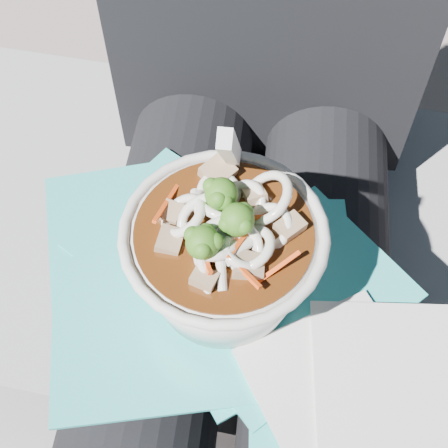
# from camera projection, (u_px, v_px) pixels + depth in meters

# --- Properties ---
(ground) EXTENTS (20.00, 20.00, 0.00)m
(ground) POSITION_uv_depth(u_px,v_px,m) (234.00, 440.00, 1.04)
(ground) COLOR slate
(ground) RESTS_ON ground
(stone_ledge) EXTENTS (1.04, 0.59, 0.42)m
(stone_ledge) POSITION_uv_depth(u_px,v_px,m) (246.00, 304.00, 0.95)
(stone_ledge) COLOR gray
(stone_ledge) RESTS_ON ground
(lap) EXTENTS (0.30, 0.48, 0.14)m
(lap) POSITION_uv_depth(u_px,v_px,m) (240.00, 314.00, 0.63)
(lap) COLOR black
(lap) RESTS_ON stone_ledge
(person_body) EXTENTS (0.34, 0.94, 0.97)m
(person_body) POSITION_uv_depth(u_px,v_px,m) (250.00, 221.00, 0.65)
(person_body) COLOR black
(person_body) RESTS_ON ground
(plastic_bag) EXTENTS (0.38, 0.34, 0.02)m
(plastic_bag) POSITION_uv_depth(u_px,v_px,m) (222.00, 290.00, 0.56)
(plastic_bag) COLOR #2CB7B7
(plastic_bag) RESTS_ON lap
(napkins) EXTENTS (0.20, 0.18, 0.01)m
(napkins) POSITION_uv_depth(u_px,v_px,m) (362.00, 382.00, 0.50)
(napkins) COLOR silver
(napkins) RESTS_ON plastic_bag
(udon_bowl) EXTENTS (0.18, 0.18, 0.20)m
(udon_bowl) POSITION_uv_depth(u_px,v_px,m) (224.00, 253.00, 0.50)
(udon_bowl) COLOR silver
(udon_bowl) RESTS_ON plastic_bag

